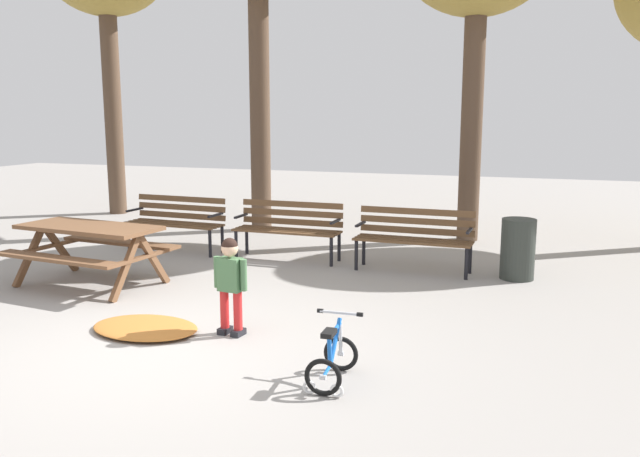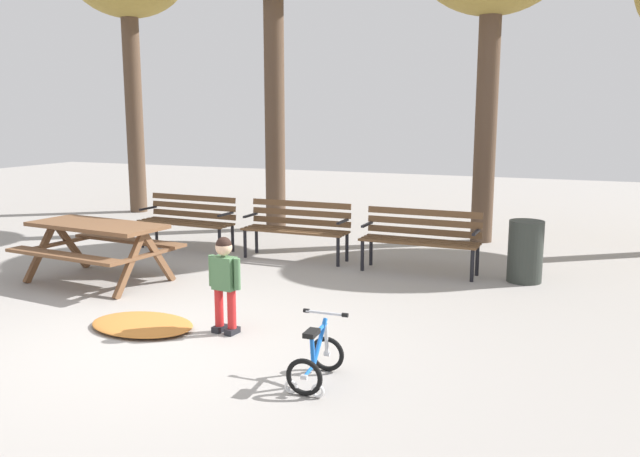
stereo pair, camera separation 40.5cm
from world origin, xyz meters
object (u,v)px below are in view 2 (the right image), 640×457
at_px(park_bench_right, 421,235).
at_px(trash_bin, 525,251).
at_px(kids_bicycle, 316,359).
at_px(park_bench_far_left, 189,217).
at_px(child_standing, 225,278).
at_px(picnic_table, 97,237).
at_px(park_bench_left, 297,225).

bearing_deg(park_bench_right, trash_bin, 0.27).
xyz_separation_m(kids_bicycle, trash_bin, (1.23, 3.98, 0.20)).
distance_m(park_bench_far_left, kids_bicycle, 5.67).
xyz_separation_m(park_bench_right, child_standing, (-1.16, -3.20, 0.05)).
height_order(picnic_table, child_standing, child_standing).
bearing_deg(picnic_table, trash_bin, 22.70).
bearing_deg(park_bench_left, kids_bicycle, -63.53).
distance_m(park_bench_right, trash_bin, 1.37).
bearing_deg(trash_bin, park_bench_left, 178.09).
bearing_deg(picnic_table, park_bench_left, 51.21).
bearing_deg(trash_bin, kids_bicycle, -107.19).
height_order(picnic_table, park_bench_right, park_bench_right).
distance_m(park_bench_far_left, trash_bin, 5.17).
bearing_deg(park_bench_far_left, kids_bicycle, -45.97).
distance_m(park_bench_right, child_standing, 3.40).
height_order(picnic_table, park_bench_far_left, park_bench_far_left).
distance_m(park_bench_right, kids_bicycle, 3.99).
relative_size(picnic_table, trash_bin, 2.41).
distance_m(picnic_table, park_bench_right, 4.25).
distance_m(picnic_table, child_standing, 2.75).
bearing_deg(park_bench_right, park_bench_far_left, 178.57).
relative_size(child_standing, trash_bin, 1.21).
relative_size(park_bench_far_left, child_standing, 1.68).
bearing_deg(picnic_table, child_standing, -23.32).
height_order(kids_bicycle, trash_bin, trash_bin).
relative_size(picnic_table, park_bench_left, 1.20).
height_order(picnic_table, park_bench_left, park_bench_left).
xyz_separation_m(child_standing, kids_bicycle, (1.30, -0.78, -0.36)).
distance_m(picnic_table, park_bench_left, 2.86).
bearing_deg(park_bench_far_left, picnic_table, -87.20).
relative_size(park_bench_right, child_standing, 1.66).
bearing_deg(park_bench_right, kids_bicycle, -88.05).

